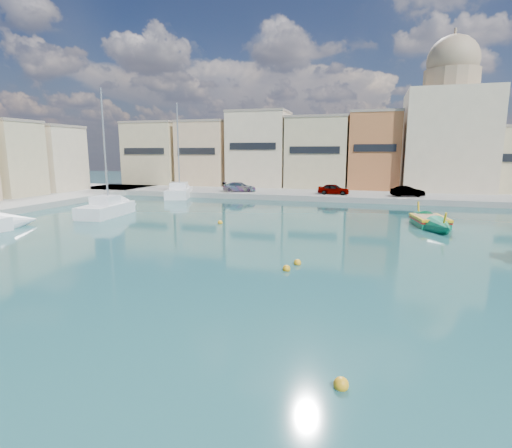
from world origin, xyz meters
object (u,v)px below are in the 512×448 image
at_px(church_block, 447,126).
at_px(luzzu_green, 430,223).
at_px(yacht_midnorth, 117,208).
at_px(yacht_north, 182,192).

xyz_separation_m(church_block, luzzu_green, (-4.38, -23.92, -8.14)).
relative_size(church_block, yacht_midnorth, 1.69).
bearing_deg(yacht_midnorth, yacht_north, 93.52).
height_order(luzzu_green, yacht_north, yacht_north).
relative_size(luzzu_green, yacht_midnorth, 0.72).
xyz_separation_m(luzzu_green, yacht_midnorth, (-25.84, -0.83, 0.18)).
bearing_deg(luzzu_green, yacht_north, 153.18).
bearing_deg(yacht_north, yacht_midnorth, -86.48).
xyz_separation_m(luzzu_green, yacht_north, (-26.72, 13.51, 0.20)).
distance_m(luzzu_green, yacht_midnorth, 25.85).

